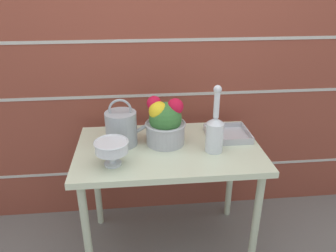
{
  "coord_description": "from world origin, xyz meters",
  "views": [
    {
      "loc": [
        -0.17,
        -1.67,
        1.65
      ],
      "look_at": [
        0.0,
        0.03,
        0.86
      ],
      "focal_mm": 35.0,
      "sensor_mm": 36.0,
      "label": 1
    }
  ],
  "objects_px": {
    "crystal_pedestal_bowl": "(112,148)",
    "flower_planter": "(165,123)",
    "glass_decanter": "(215,131)",
    "watering_can": "(122,128)",
    "wire_tray": "(227,135)"
  },
  "relations": [
    {
      "from": "glass_decanter",
      "to": "wire_tray",
      "type": "xyz_separation_m",
      "value": [
        0.13,
        0.17,
        -0.11
      ]
    },
    {
      "from": "crystal_pedestal_bowl",
      "to": "wire_tray",
      "type": "height_order",
      "value": "crystal_pedestal_bowl"
    },
    {
      "from": "flower_planter",
      "to": "glass_decanter",
      "type": "relative_size",
      "value": 0.74
    },
    {
      "from": "watering_can",
      "to": "crystal_pedestal_bowl",
      "type": "relative_size",
      "value": 1.81
    },
    {
      "from": "crystal_pedestal_bowl",
      "to": "glass_decanter",
      "type": "height_order",
      "value": "glass_decanter"
    },
    {
      "from": "crystal_pedestal_bowl",
      "to": "glass_decanter",
      "type": "xyz_separation_m",
      "value": [
        0.56,
        0.09,
        0.02
      ]
    },
    {
      "from": "watering_can",
      "to": "wire_tray",
      "type": "distance_m",
      "value": 0.65
    },
    {
      "from": "watering_can",
      "to": "flower_planter",
      "type": "xyz_separation_m",
      "value": [
        0.25,
        -0.02,
        0.03
      ]
    },
    {
      "from": "crystal_pedestal_bowl",
      "to": "flower_planter",
      "type": "xyz_separation_m",
      "value": [
        0.3,
        0.22,
        0.03
      ]
    },
    {
      "from": "flower_planter",
      "to": "glass_decanter",
      "type": "xyz_separation_m",
      "value": [
        0.27,
        -0.12,
        -0.01
      ]
    },
    {
      "from": "watering_can",
      "to": "glass_decanter",
      "type": "xyz_separation_m",
      "value": [
        0.52,
        -0.14,
        0.02
      ]
    },
    {
      "from": "watering_can",
      "to": "wire_tray",
      "type": "xyz_separation_m",
      "value": [
        0.64,
        0.03,
        -0.09
      ]
    },
    {
      "from": "flower_planter",
      "to": "wire_tray",
      "type": "xyz_separation_m",
      "value": [
        0.39,
        0.05,
        -0.12
      ]
    },
    {
      "from": "glass_decanter",
      "to": "wire_tray",
      "type": "bearing_deg",
      "value": 53.54
    },
    {
      "from": "flower_planter",
      "to": "wire_tray",
      "type": "distance_m",
      "value": 0.41
    }
  ]
}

